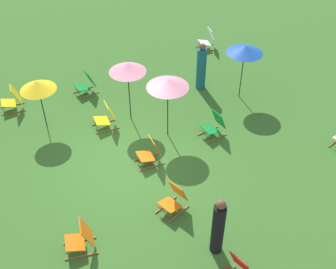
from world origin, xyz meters
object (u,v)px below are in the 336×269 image
deckchair_1 (151,152)px  person_0 (218,227)px  deckchair_7 (86,84)px  umbrella_1 (37,85)px  deckchair_0 (81,238)px  deckchair_8 (106,117)px  deckchair_9 (12,100)px  umbrella_3 (127,68)px  deckchair_5 (208,40)px  deckchair_2 (174,199)px  umbrella_0 (245,50)px  deckchair_6 (214,125)px  person_1 (201,68)px  umbrella_2 (168,83)px

deckchair_1 → person_0: person_0 is taller
deckchair_7 → umbrella_1: bearing=-60.2°
deckchair_0 → person_0: size_ratio=0.51×
deckchair_8 → deckchair_9: size_ratio=1.00×
umbrella_1 → umbrella_3: size_ratio=0.84×
deckchair_1 → person_0: (3.32, -0.01, 0.42)m
deckchair_7 → deckchair_8: same height
deckchair_5 → deckchair_8: 6.15m
deckchair_2 → deckchair_8: bearing=165.3°
person_0 → umbrella_1: bearing=-166.9°
deckchair_2 → deckchair_5: bearing=123.7°
umbrella_0 → umbrella_1: (-1.52, -6.24, -0.25)m
deckchair_0 → deckchair_6: same height
umbrella_1 → person_0: umbrella_1 is taller
person_0 → umbrella_3: bearing=170.5°
person_1 → deckchair_8: bearing=-72.0°
deckchair_0 → deckchair_5: bearing=145.2°
deckchair_2 → umbrella_3: bearing=153.3°
deckchair_0 → deckchair_1: (-1.83, 2.69, 0.00)m
deckchair_6 → deckchair_8: (-1.92, -2.70, 0.00)m
deckchair_5 → umbrella_3: bearing=-48.4°
deckchair_7 → person_0: (7.48, 0.35, 0.42)m
deckchair_6 → umbrella_3: 3.09m
umbrella_1 → person_1: person_1 is taller
deckchair_6 → person_0: (3.48, -2.24, 0.42)m
deckchair_9 → umbrella_1: bearing=33.0°
person_0 → person_1: person_1 is taller
person_0 → person_1: (-5.87, 3.26, 0.01)m
umbrella_0 → person_0: 6.38m
deckchair_0 → umbrella_2: umbrella_2 is taller
umbrella_3 → deckchair_0: bearing=-37.7°
deckchair_2 → deckchair_6: bearing=110.6°
deckchair_7 → umbrella_1: umbrella_1 is taller
deckchair_0 → deckchair_9: size_ratio=1.03×
deckchair_9 → person_1: (1.86, 6.04, 0.43)m
deckchair_0 → deckchair_2: 2.42m
umbrella_2 → person_1: (-1.72, 2.25, -1.05)m
umbrella_3 → deckchair_6: bearing=43.7°
deckchair_8 → umbrella_3: 1.71m
deckchair_8 → umbrella_2: umbrella_2 is taller
deckchair_6 → umbrella_2: umbrella_2 is taller
umbrella_0 → umbrella_2: 3.17m
deckchair_7 → umbrella_3: umbrella_3 is taller
deckchair_8 → person_0: (5.40, 0.46, 0.42)m
deckchair_2 → deckchair_8: (-3.89, -0.20, 0.00)m
deckchair_6 → deckchair_5: bearing=144.7°
deckchair_5 → deckchair_2: bearing=-27.1°
deckchair_6 → deckchair_9: (-4.25, -5.01, 0.00)m
umbrella_3 → deckchair_2: bearing=-9.1°
deckchair_1 → umbrella_3: bearing=175.2°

